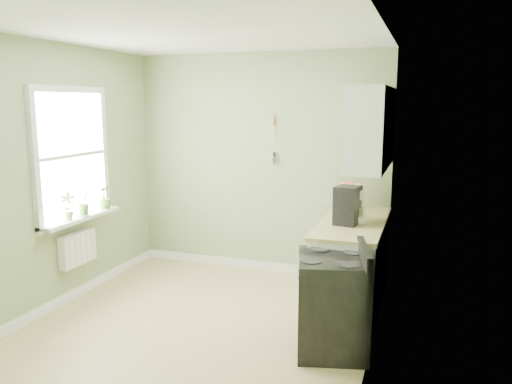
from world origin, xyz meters
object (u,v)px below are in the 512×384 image
(stove, at_px, (332,303))
(stand_mixer, at_px, (356,206))
(kettle, at_px, (339,200))
(coffee_maker, at_px, (347,206))

(stove, xyz_separation_m, stand_mixer, (0.04, 1.00, 0.65))
(kettle, bearing_deg, coffee_maker, -73.94)
(stove, height_order, kettle, kettle)
(stand_mixer, bearing_deg, kettle, 116.90)
(stand_mixer, height_order, kettle, stand_mixer)
(kettle, distance_m, coffee_maker, 0.72)
(kettle, height_order, coffee_maker, coffee_maker)
(coffee_maker, bearing_deg, stove, -87.98)
(stove, bearing_deg, coffee_maker, 92.02)
(kettle, bearing_deg, stand_mixer, -63.10)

